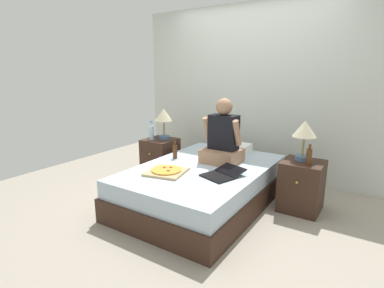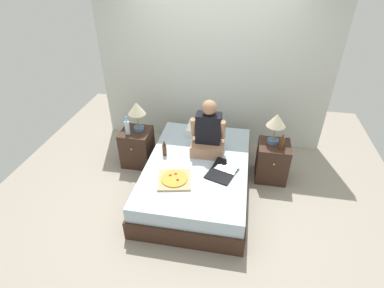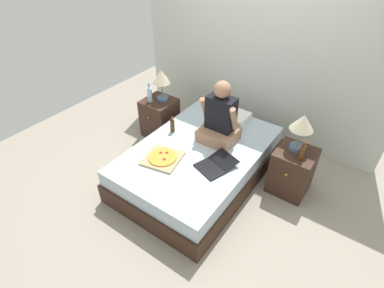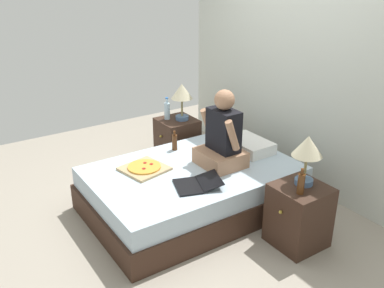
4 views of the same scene
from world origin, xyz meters
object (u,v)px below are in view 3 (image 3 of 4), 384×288
object	(u,v)px
laptop	(214,166)
pizza_box	(163,158)
lamp_on_left_nightstand	(161,79)
water_bottle	(150,94)
lamp_on_right_nightstand	(302,125)
nightstand_left	(160,117)
bed	(199,162)
beer_bottle	(302,152)
nightstand_right	(292,171)
beer_bottle_on_bed	(172,125)
person_seated	(220,120)

from	to	relation	value
laptop	pizza_box	distance (m)	0.60
lamp_on_left_nightstand	pizza_box	world-z (taller)	lamp_on_left_nightstand
water_bottle	lamp_on_right_nightstand	distance (m)	2.11
laptop	nightstand_left	bearing A→B (deg)	154.54
nightstand_left	pizza_box	world-z (taller)	nightstand_left
lamp_on_right_nightstand	laptop	bearing A→B (deg)	-133.33
bed	beer_bottle	distance (m)	1.23
laptop	lamp_on_right_nightstand	bearing A→B (deg)	46.67
water_bottle	nightstand_right	world-z (taller)	water_bottle
nightstand_left	beer_bottle_on_bed	size ratio (longest dim) A/B	2.61
bed	person_seated	xyz separation A→B (m)	(0.10, 0.29, 0.52)
beer_bottle	person_seated	bearing A→B (deg)	-176.40
lamp_on_right_nightstand	laptop	distance (m)	1.05
nightstand_right	beer_bottle_on_bed	size ratio (longest dim) A/B	2.61
beer_bottle	laptop	xyz separation A→B (m)	(-0.76, -0.55, -0.19)
bed	beer_bottle_on_bed	xyz separation A→B (m)	(-0.48, 0.09, 0.33)
person_seated	pizza_box	bearing A→B (deg)	-114.11
person_seated	laptop	xyz separation A→B (m)	(0.24, -0.48, -0.27)
beer_bottle	beer_bottle_on_bed	distance (m)	1.60
lamp_on_left_nightstand	pizza_box	bearing A→B (deg)	-50.55
nightstand_right	beer_bottle_on_bed	bearing A→B (deg)	-166.23
bed	laptop	size ratio (longest dim) A/B	4.19
laptop	beer_bottle_on_bed	world-z (taller)	beer_bottle_on_bed
water_bottle	beer_bottle_on_bed	xyz separation A→B (m)	(0.63, -0.28, -0.13)
lamp_on_left_nightstand	water_bottle	world-z (taller)	lamp_on_left_nightstand
pizza_box	laptop	bearing A→B (deg)	22.27
beer_bottle	beer_bottle_on_bed	size ratio (longest dim) A/B	1.05
bed	pizza_box	world-z (taller)	pizza_box
lamp_on_left_nightstand	lamp_on_right_nightstand	xyz separation A→B (m)	(1.98, 0.00, 0.00)
laptop	beer_bottle_on_bed	xyz separation A→B (m)	(-0.81, 0.28, 0.07)
person_seated	laptop	world-z (taller)	person_seated
nightstand_left	lamp_on_left_nightstand	size ratio (longest dim) A/B	1.28
nightstand_right	laptop	xyz separation A→B (m)	(-0.69, -0.65, 0.19)
lamp_on_left_nightstand	laptop	bearing A→B (deg)	-27.86
nightstand_left	lamp_on_right_nightstand	world-z (taller)	lamp_on_right_nightstand
beer_bottle	laptop	world-z (taller)	beer_bottle
nightstand_left	person_seated	world-z (taller)	person_seated
bed	water_bottle	xyz separation A→B (m)	(-1.10, 0.36, 0.46)
person_seated	pizza_box	size ratio (longest dim) A/B	1.65
nightstand_right	lamp_on_right_nightstand	size ratio (longest dim) A/B	1.28
water_bottle	pizza_box	distance (m)	1.20
water_bottle	person_seated	size ratio (longest dim) A/B	0.35
water_bottle	beer_bottle_on_bed	distance (m)	0.70
nightstand_left	pizza_box	xyz separation A→B (m)	(0.80, -0.88, 0.19)
person_seated	beer_bottle_on_bed	bearing A→B (deg)	-160.33
beer_bottle_on_bed	water_bottle	bearing A→B (deg)	156.08
nightstand_left	beer_bottle	size ratio (longest dim) A/B	2.50
lamp_on_right_nightstand	pizza_box	world-z (taller)	lamp_on_right_nightstand
nightstand_left	lamp_on_left_nightstand	xyz separation A→B (m)	(0.04, 0.05, 0.61)
beer_bottle	laptop	distance (m)	0.95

